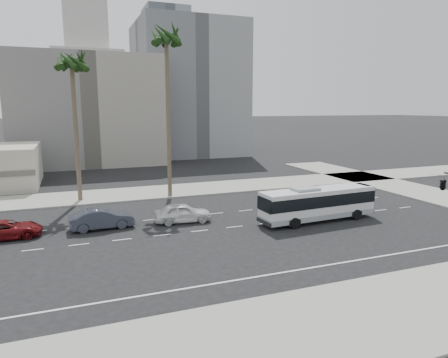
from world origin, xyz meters
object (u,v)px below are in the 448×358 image
traffic_signal (448,185)px  city_bus (318,203)px  car_b (102,219)px  palm_mid (72,66)px  car_c (6,230)px  palm_near (166,42)px  car_a (182,213)px

traffic_signal → city_bus: bearing=98.1°
car_b → palm_mid: size_ratio=0.33×
car_b → palm_mid: bearing=4.3°
car_c → palm_near: 23.32m
car_a → traffic_signal: size_ratio=0.89×
palm_near → palm_mid: palm_near is taller
palm_mid → palm_near: bearing=-7.8°
car_b → car_c: bearing=87.1°
city_bus → car_c: 24.70m
car_a → palm_mid: (-7.91, 11.20, 12.77)m
city_bus → traffic_signal: bearing=-70.6°
traffic_signal → palm_mid: palm_mid is taller
city_bus → car_a: size_ratio=2.21×
car_a → traffic_signal: 20.02m
car_a → palm_mid: palm_mid is taller
traffic_signal → palm_mid: (-22.72, 24.14, 9.05)m
car_a → car_b: car_b is taller
car_c → traffic_signal: bearing=-118.7°
car_c → palm_near: palm_near is taller
palm_mid → car_a: bearing=-54.8°
city_bus → car_b: size_ratio=2.12×
car_a → car_c: (-13.35, 0.48, -0.13)m
car_a → car_b: size_ratio=0.96×
city_bus → palm_near: (-9.67, 13.67, 14.59)m
palm_mid → car_c: bearing=-116.9°
car_a → traffic_signal: (14.82, -12.95, 3.72)m
traffic_signal → palm_near: size_ratio=0.31×
palm_near → palm_mid: size_ratio=1.18×
city_bus → car_c: city_bus is taller
palm_mid → car_b: bearing=-82.6°
car_b → palm_near: (7.82, 9.44, 15.35)m
car_a → palm_near: bearing=-1.6°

